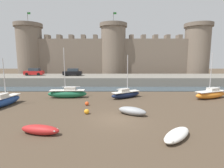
{
  "coord_description": "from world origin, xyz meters",
  "views": [
    {
      "loc": [
        -0.37,
        -15.52,
        5.59
      ],
      "look_at": [
        -0.41,
        5.41,
        2.5
      ],
      "focal_mm": 28.0,
      "sensor_mm": 36.0,
      "label": 1
    }
  ],
  "objects": [
    {
      "name": "sailboat_foreground_right",
      "position": [
        -6.71,
        8.87,
        0.66
      ],
      "size": [
        5.54,
        1.59,
        7.06
      ],
      "color": "#1E6B47",
      "rests_on": "ground"
    },
    {
      "name": "mooring_buoy_mid_mud",
      "position": [
        -3.37,
        4.71,
        0.24
      ],
      "size": [
        0.48,
        0.48,
        0.48
      ],
      "primitive_type": "sphere",
      "color": "#E04C1E",
      "rests_on": "ground"
    },
    {
      "name": "ground_plane",
      "position": [
        0.0,
        0.0,
        0.0
      ],
      "size": [
        160.0,
        160.0,
        0.0
      ],
      "primitive_type": "plane",
      "color": "#4C3D2D"
    },
    {
      "name": "rowboat_near_channel_left",
      "position": [
        1.63,
        1.27,
        0.41
      ],
      "size": [
        3.07,
        2.34,
        0.8
      ],
      "color": "gray",
      "rests_on": "ground"
    },
    {
      "name": "mooring_buoy_near_channel",
      "position": [
        -2.94,
        1.51,
        0.26
      ],
      "size": [
        0.52,
        0.52,
        0.52
      ],
      "primitive_type": "sphere",
      "color": "orange",
      "rests_on": "ground"
    },
    {
      "name": "castle",
      "position": [
        -0.0,
        34.4,
        6.8
      ],
      "size": [
        54.6,
        7.59,
        18.07
      ],
      "color": "#7A6B5B",
      "rests_on": "ground"
    },
    {
      "name": "quay_road",
      "position": [
        0.0,
        23.03,
        0.89
      ],
      "size": [
        59.02,
        10.0,
        1.77
      ],
      "primitive_type": "cube",
      "color": "slate",
      "rests_on": "ground"
    },
    {
      "name": "rowboat_midflat_right",
      "position": [
        4.16,
        -3.99,
        0.31
      ],
      "size": [
        3.04,
        3.19,
        0.6
      ],
      "color": "silver",
      "rests_on": "ground"
    },
    {
      "name": "car_quay_west",
      "position": [
        -17.95,
        23.79,
        2.55
      ],
      "size": [
        4.18,
        2.04,
        1.62
      ],
      "color": "red",
      "rests_on": "quay_road"
    },
    {
      "name": "sailboat_near_channel_right",
      "position": [
        -13.08,
        4.57,
        0.64
      ],
      "size": [
        2.06,
        5.05,
        5.57
      ],
      "color": "#234793",
      "rests_on": "ground"
    },
    {
      "name": "sailboat_foreground_centre",
      "position": [
        1.58,
        8.79,
        0.56
      ],
      "size": [
        4.75,
        3.65,
        6.05
      ],
      "color": "#141E3D",
      "rests_on": "ground"
    },
    {
      "name": "water_channel",
      "position": [
        0.0,
        15.78,
        0.05
      ],
      "size": [
        80.0,
        4.5,
        0.1
      ],
      "primitive_type": "cube",
      "color": "#3D4C56",
      "rests_on": "ground"
    },
    {
      "name": "sailboat_foreground_left",
      "position": [
        13.48,
        8.47,
        0.62
      ],
      "size": [
        5.5,
        3.37,
        6.29
      ],
      "color": "orange",
      "rests_on": "ground"
    },
    {
      "name": "car_quay_centre_east",
      "position": [
        -9.06,
        22.98,
        2.55
      ],
      "size": [
        4.18,
        2.04,
        1.62
      ],
      "color": "black",
      "rests_on": "quay_road"
    },
    {
      "name": "rowboat_midflat_left",
      "position": [
        -5.7,
        -3.23,
        0.37
      ],
      "size": [
        3.15,
        1.49,
        0.71
      ],
      "color": "red",
      "rests_on": "ground"
    }
  ]
}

